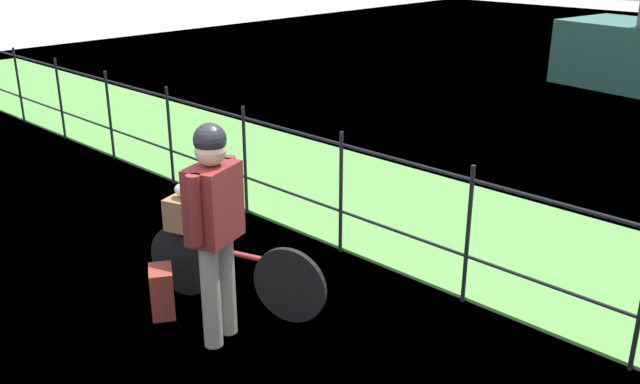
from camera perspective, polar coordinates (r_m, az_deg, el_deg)
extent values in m
cube|color=#569342|center=(7.22, 12.36, -3.30)|extent=(27.00, 2.40, 0.03)
cylinder|color=black|center=(12.08, -23.55, 8.04)|extent=(0.04, 0.04, 1.19)
cylinder|color=black|center=(10.84, -20.61, 7.15)|extent=(0.04, 0.04, 1.19)
cylinder|color=black|center=(9.64, -16.93, 6.01)|extent=(0.04, 0.04, 1.19)
cylinder|color=black|center=(8.49, -12.25, 4.52)|extent=(0.04, 0.04, 1.19)
cylinder|color=black|center=(7.42, -6.20, 2.53)|extent=(0.04, 0.04, 1.19)
cylinder|color=black|center=(6.47, 1.73, -0.11)|extent=(0.04, 0.04, 1.19)
cylinder|color=black|center=(5.70, 12.07, -3.55)|extent=(0.04, 0.04, 1.19)
cylinder|color=black|center=(6.13, 6.50, -3.28)|extent=(18.00, 0.03, 0.03)
cylinder|color=black|center=(5.89, 6.76, 2.57)|extent=(18.00, 0.03, 0.03)
cylinder|color=black|center=(5.44, -2.51, -7.68)|extent=(0.61, 0.24, 0.62)
cylinder|color=black|center=(5.93, -11.23, -5.55)|extent=(0.61, 0.24, 0.62)
cylinder|color=#9E2D2D|center=(5.59, -7.15, -5.02)|extent=(0.76, 0.29, 0.04)
cube|color=black|center=(5.77, -10.41, -3.91)|extent=(0.22, 0.15, 0.06)
cube|color=slate|center=(5.74, -10.47, -3.07)|extent=(0.39, 0.27, 0.02)
cube|color=brown|center=(5.68, -10.56, -1.78)|extent=(0.44, 0.37, 0.26)
ellipsoid|color=silver|center=(5.61, -10.69, 0.07)|extent=(0.31, 0.22, 0.13)
sphere|color=silver|center=(5.53, -9.72, 0.45)|extent=(0.11, 0.11, 0.11)
cylinder|color=gray|center=(5.29, -7.75, -7.53)|extent=(0.14, 0.14, 0.82)
cylinder|color=gray|center=(5.15, -8.96, -8.46)|extent=(0.14, 0.14, 0.82)
cube|color=maroon|center=(4.93, -8.76, -0.93)|extent=(0.37, 0.46, 0.56)
cylinder|color=maroon|center=(5.09, -7.41, 0.19)|extent=(0.10, 0.10, 0.50)
cylinder|color=maroon|center=(4.75, -10.25, -1.49)|extent=(0.10, 0.10, 0.50)
sphere|color=tan|center=(4.80, -9.01, 3.41)|extent=(0.22, 0.22, 0.22)
sphere|color=black|center=(4.78, -9.06, 4.29)|extent=(0.23, 0.23, 0.23)
cube|color=maroon|center=(5.72, -12.89, -7.98)|extent=(0.33, 0.30, 0.40)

